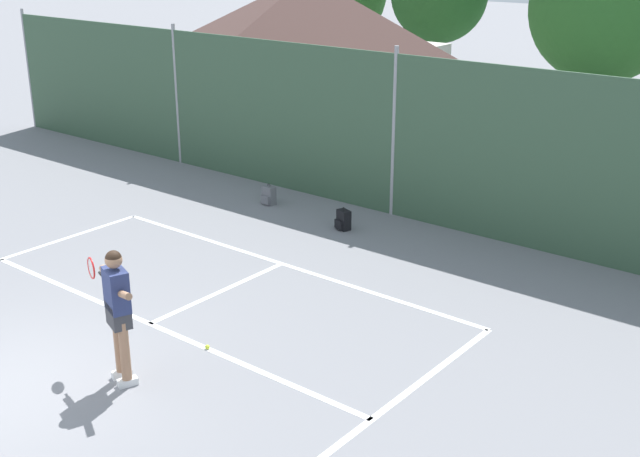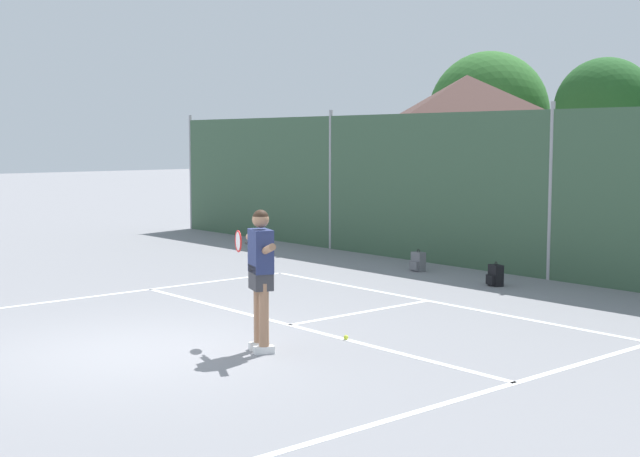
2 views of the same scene
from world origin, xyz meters
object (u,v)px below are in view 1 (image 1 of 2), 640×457
object	(u,v)px
tennis_player	(117,305)
backpack_black	(343,220)
backpack_grey	(269,196)
tennis_ball	(207,347)

from	to	relation	value
tennis_player	backpack_black	size ratio (longest dim) A/B	4.01
backpack_grey	tennis_ball	bearing A→B (deg)	-55.61
tennis_ball	backpack_black	xyz separation A→B (m)	(-1.47, 5.13, 0.16)
tennis_player	backpack_grey	size ratio (longest dim) A/B	4.01
backpack_grey	backpack_black	xyz separation A→B (m)	(2.23, -0.26, 0.00)
tennis_ball	backpack_grey	size ratio (longest dim) A/B	0.14
tennis_player	backpack_grey	bearing A→B (deg)	117.43
tennis_player	backpack_black	bearing A→B (deg)	100.98
tennis_ball	backpack_black	distance (m)	5.34
tennis_player	tennis_ball	distance (m)	1.70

